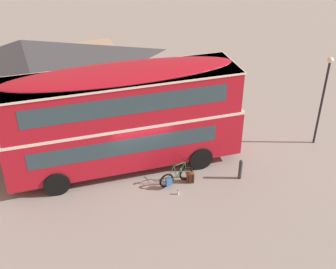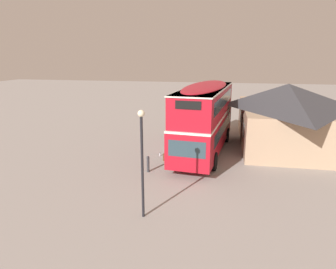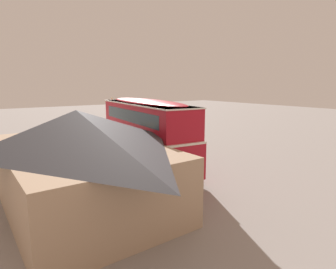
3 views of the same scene
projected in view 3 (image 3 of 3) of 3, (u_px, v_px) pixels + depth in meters
name	position (u px, v px, depth m)	size (l,w,h in m)	color
ground_plane	(150.00, 165.00, 20.60)	(120.00, 120.00, 0.00)	gray
double_decker_bus	(146.00, 130.00, 19.51)	(10.52, 3.49, 4.79)	black
touring_bicycle	(160.00, 154.00, 22.37)	(1.67, 0.62, 1.02)	black
backpack_on_ground	(156.00, 153.00, 22.98)	(0.39, 0.36, 0.53)	#592D19
water_bottle_clear_plastic	(168.00, 156.00, 22.68)	(0.08, 0.08, 0.22)	silver
pub_building	(79.00, 157.00, 13.58)	(11.17, 6.98, 4.60)	tan
street_lamp	(112.00, 115.00, 27.91)	(0.28, 0.28, 4.54)	black
kerb_bollard	(149.00, 145.00, 25.00)	(0.16, 0.16, 0.97)	#333338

